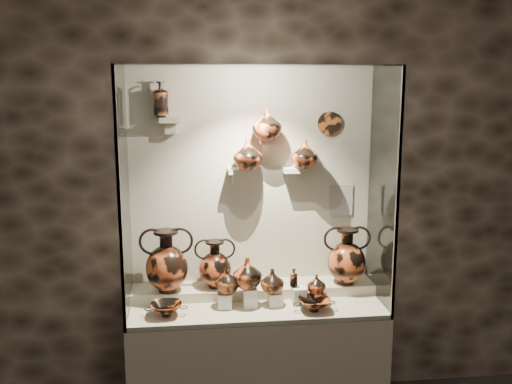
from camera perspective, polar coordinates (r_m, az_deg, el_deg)
wall_back at (r=4.01m, az=-0.46°, el=0.92°), size 5.00×0.02×3.20m
plinth at (r=4.10m, az=0.07°, el=-16.65°), size 1.70×0.60×0.80m
front_tier at (r=3.92m, az=0.07°, el=-11.28°), size 1.68×0.58×0.03m
rear_tier at (r=4.07m, az=-0.22°, el=-9.89°), size 1.70×0.25×0.10m
back_panel at (r=4.00m, az=-0.45°, el=0.91°), size 1.70×0.03×1.60m
glass_front at (r=3.41m, az=0.65°, el=-0.91°), size 1.70×0.01×1.60m
glass_left at (r=3.69m, az=-13.08°, el=-0.25°), size 0.01×0.60×1.60m
glass_right at (r=3.88m, az=12.57°, el=0.32°), size 0.01×0.60×1.60m
glass_top at (r=3.62m, az=0.07°, el=12.49°), size 1.70×0.60×0.01m
frame_post_left at (r=3.41m, az=-13.51°, el=-1.20°), size 0.02×0.02×1.60m
frame_post_right at (r=3.61m, az=13.97°, el=-0.54°), size 0.02×0.02×1.60m
pedestal_a at (r=3.83m, az=-3.17°, el=-10.79°), size 0.09×0.09×0.10m
pedestal_b at (r=3.84m, az=-0.60°, el=-10.49°), size 0.09×0.09×0.13m
pedestal_c at (r=3.87m, az=1.95°, el=-10.66°), size 0.09×0.09×0.09m
pedestal_d at (r=3.89m, az=4.33°, el=-10.33°), size 0.09×0.09×0.12m
pedestal_e at (r=3.92m, az=6.36°, el=-10.48°), size 0.09×0.09×0.08m
bracket_ul at (r=3.85m, az=-8.57°, el=7.14°), size 0.14×0.12×0.04m
bracket_ca at (r=3.90m, az=-1.80°, el=2.13°), size 0.14×0.12×0.04m
bracket_cb at (r=3.90m, az=1.13°, el=5.09°), size 0.10×0.12×0.04m
bracket_cc at (r=3.95m, az=3.71°, el=2.23°), size 0.14×0.12×0.04m
amphora_left at (r=3.91m, az=-8.93°, el=-6.80°), size 0.42×0.42×0.43m
amphora_mid at (r=3.96m, az=-4.12°, el=-7.18°), size 0.35×0.35×0.34m
amphora_right at (r=4.06m, az=9.05°, el=-6.33°), size 0.36×0.36×0.40m
jug_a at (r=3.80m, az=-2.88°, el=-8.84°), size 0.19×0.19×0.17m
jug_b at (r=3.79m, az=-0.87°, el=-8.09°), size 0.26×0.26×0.20m
jug_c at (r=3.83m, az=1.63°, el=-8.87°), size 0.20×0.20×0.16m
jug_e at (r=3.87m, az=6.06°, el=-9.14°), size 0.15×0.15×0.13m
lekythos_small at (r=3.85m, az=3.79°, el=-8.45°), size 0.08×0.08×0.14m
kylix_left at (r=3.75m, az=-8.96°, el=-11.39°), size 0.31×0.28×0.10m
kylix_right at (r=3.80m, az=5.84°, el=-10.99°), size 0.28×0.24×0.11m
lekythos_tall at (r=3.84m, az=-9.50°, el=9.35°), size 0.14×0.14×0.27m
ovoid_vase_a at (r=3.84m, az=-0.84°, el=3.81°), size 0.21×0.21×0.21m
ovoid_vase_b at (r=3.84m, az=1.09°, el=6.81°), size 0.25×0.25×0.21m
ovoid_vase_c at (r=3.91m, az=4.88°, el=3.79°), size 0.24×0.24×0.19m
wall_plate at (r=4.02m, az=7.36°, el=6.81°), size 0.17×0.02×0.17m
info_placard at (r=4.12m, az=8.51°, el=-0.80°), size 0.17×0.01×0.22m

